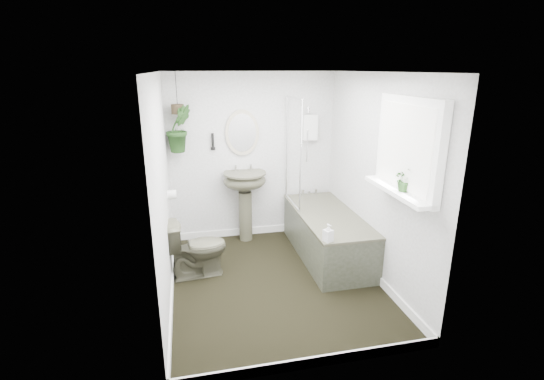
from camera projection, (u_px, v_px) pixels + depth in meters
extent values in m
cube|color=black|center=(275.00, 282.00, 4.51)|extent=(2.30, 2.80, 0.02)
cube|color=white|center=(275.00, 71.00, 3.83)|extent=(2.30, 2.80, 0.02)
cube|color=silver|center=(253.00, 157.00, 5.48)|extent=(2.30, 0.02, 2.30)
cube|color=silver|center=(318.00, 239.00, 2.85)|extent=(2.30, 0.02, 2.30)
cube|color=silver|center=(162.00, 192.00, 3.93)|extent=(0.02, 2.80, 2.30)
cube|color=silver|center=(376.00, 179.00, 4.41)|extent=(0.02, 2.80, 2.30)
cube|color=white|center=(275.00, 277.00, 4.50)|extent=(2.30, 2.80, 0.10)
cube|color=white|center=(310.00, 127.00, 5.46)|extent=(0.20, 0.10, 0.35)
ellipsoid|color=#B5AA90|center=(242.00, 133.00, 5.31)|extent=(0.46, 0.03, 0.62)
cylinder|color=black|center=(213.00, 141.00, 5.25)|extent=(0.04, 0.04, 0.22)
cylinder|color=white|center=(172.00, 195.00, 4.67)|extent=(0.11, 0.11, 0.11)
cube|color=white|center=(408.00, 147.00, 3.59)|extent=(0.08, 1.00, 0.90)
cube|color=white|center=(397.00, 191.00, 3.70)|extent=(0.18, 1.00, 0.04)
cube|color=white|center=(404.00, 147.00, 3.58)|extent=(0.01, 0.86, 0.76)
imported|color=#484735|center=(197.00, 248.00, 4.55)|extent=(0.72, 0.47, 0.69)
imported|color=black|center=(406.00, 179.00, 3.60)|extent=(0.24, 0.22, 0.23)
imported|color=black|center=(179.00, 128.00, 5.00)|extent=(0.40, 0.36, 0.61)
imported|color=black|center=(328.00, 233.00, 4.14)|extent=(0.11, 0.11, 0.19)
cylinder|color=#382C1C|center=(178.00, 109.00, 4.93)|extent=(0.16, 0.16, 0.12)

